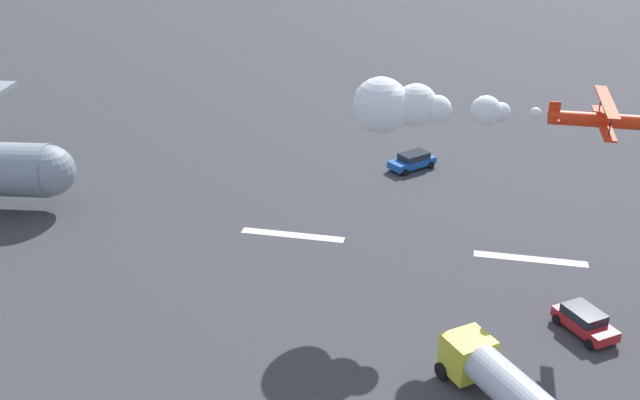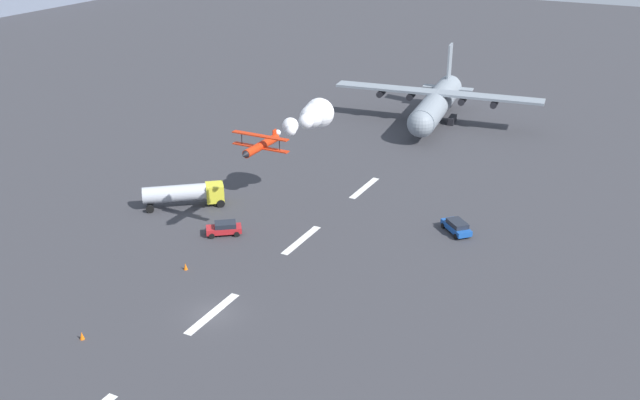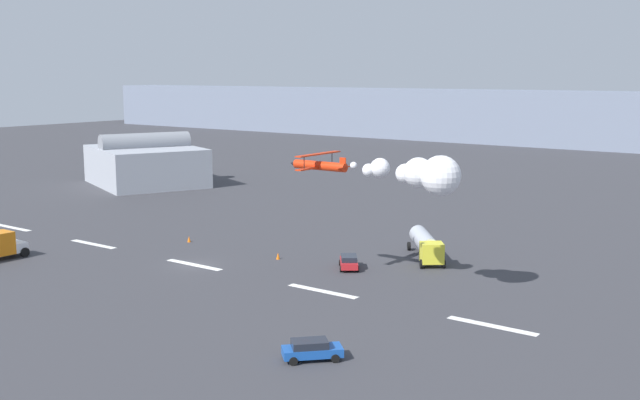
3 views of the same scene
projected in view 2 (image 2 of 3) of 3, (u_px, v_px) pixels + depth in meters
The scene contains 11 objects.
ground_plane at pixel (212, 314), 69.80m from camera, with size 440.00×440.00×0.00m, color #38383D.
runway_stripe_3 at pixel (212, 313), 69.80m from camera, with size 8.00×0.90×0.01m, color white.
runway_stripe_4 at pixel (301, 240), 84.14m from camera, with size 8.00×0.90×0.01m, color white.
runway_stripe_5 at pixel (364, 188), 98.49m from camera, with size 8.00×0.90×0.01m, color white.
cargo_transport_plane at pixel (435, 105), 122.49m from camera, with size 25.97×35.00×11.58m.
stunt_biplane_red at pixel (311, 117), 87.93m from camera, with size 19.10×6.73×3.67m.
fuel_tanker_truck at pixel (185, 193), 92.25m from camera, with size 8.23×9.34×2.90m.
followme_car_yellow at pixel (457, 226), 85.61m from camera, with size 4.34×4.45×1.52m.
airport_staff_sedan at pixel (224, 228), 85.20m from camera, with size 3.88×4.33×1.52m.
traffic_cone_near at pixel (82, 336), 65.73m from camera, with size 0.44×0.44×0.75m, color orange.
traffic_cone_far at pixel (186, 266), 77.58m from camera, with size 0.44×0.44×0.75m, color orange.
Camera 2 is at (-48.28, -36.63, 37.70)m, focal length 41.18 mm.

